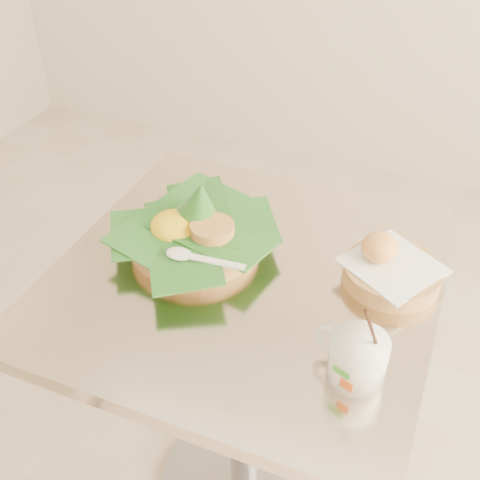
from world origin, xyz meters
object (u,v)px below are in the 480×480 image
at_px(rice_basket, 194,228).
at_px(bread_basket, 390,269).
at_px(coffee_mug, 357,357).
at_px(cafe_table, 246,352).

distance_m(rice_basket, bread_basket, 0.38).
bearing_deg(coffee_mug, bread_basket, 88.89).
relative_size(cafe_table, bread_basket, 3.65).
xyz_separation_m(bread_basket, coffee_mug, (-0.00, -0.24, 0.01)).
distance_m(cafe_table, bread_basket, 0.36).
relative_size(bread_basket, coffee_mug, 1.34).
relative_size(rice_basket, bread_basket, 1.55).
bearing_deg(rice_basket, bread_basket, 6.43).
xyz_separation_m(rice_basket, bread_basket, (0.37, 0.04, -0.02)).
distance_m(cafe_table, coffee_mug, 0.39).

